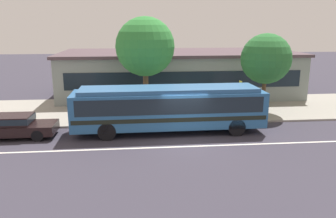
# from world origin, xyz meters

# --- Properties ---
(ground_plane) EXTENTS (120.00, 120.00, 0.00)m
(ground_plane) POSITION_xyz_m (0.00, 0.00, 0.00)
(ground_plane) COLOR #36333F
(sidewalk_slab) EXTENTS (60.00, 8.00, 0.12)m
(sidewalk_slab) POSITION_xyz_m (0.00, 7.11, 0.06)
(sidewalk_slab) COLOR gray
(sidewalk_slab) RESTS_ON ground_plane
(lane_stripe_center) EXTENTS (56.00, 0.16, 0.01)m
(lane_stripe_center) POSITION_xyz_m (0.00, -0.80, 0.00)
(lane_stripe_center) COLOR silver
(lane_stripe_center) RESTS_ON ground_plane
(transit_bus) EXTENTS (11.05, 2.65, 2.68)m
(transit_bus) POSITION_xyz_m (-0.75, 1.77, 1.56)
(transit_bus) COLOR #285B91
(transit_bus) RESTS_ON ground_plane
(sedan_behind_bus) EXTENTS (4.80, 1.83, 1.29)m
(sedan_behind_bus) POSITION_xyz_m (-9.70, 1.62, 0.73)
(sedan_behind_bus) COLOR black
(sedan_behind_bus) RESTS_ON ground_plane
(pedestrian_waiting_near_sign) EXTENTS (0.35, 0.35, 1.72)m
(pedestrian_waiting_near_sign) POSITION_xyz_m (1.60, 4.97, 1.13)
(pedestrian_waiting_near_sign) COLOR #7D6D5C
(pedestrian_waiting_near_sign) RESTS_ON sidewalk_slab
(pedestrian_walking_along_curb) EXTENTS (0.44, 0.44, 1.66)m
(pedestrian_walking_along_curb) POSITION_xyz_m (1.72, 3.91, 1.09)
(pedestrian_walking_along_curb) COLOR #273340
(pedestrian_walking_along_curb) RESTS_ON sidewalk_slab
(bus_stop_sign) EXTENTS (0.08, 0.44, 2.55)m
(bus_stop_sign) POSITION_xyz_m (4.04, 3.60, 1.75)
(bus_stop_sign) COLOR gray
(bus_stop_sign) RESTS_ON sidewalk_slab
(street_tree_near_stop) EXTENTS (4.05, 4.05, 6.62)m
(street_tree_near_stop) POSITION_xyz_m (-1.95, 6.18, 4.70)
(street_tree_near_stop) COLOR brown
(street_tree_near_stop) RESTS_ON sidewalk_slab
(street_tree_mid_block) EXTENTS (3.45, 3.45, 5.51)m
(street_tree_mid_block) POSITION_xyz_m (6.29, 5.30, 3.89)
(street_tree_mid_block) COLOR brown
(street_tree_mid_block) RESTS_ON sidewalk_slab
(station_building) EXTENTS (20.51, 9.03, 3.89)m
(station_building) POSITION_xyz_m (1.21, 12.78, 1.95)
(station_building) COLOR gray
(station_building) RESTS_ON ground_plane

